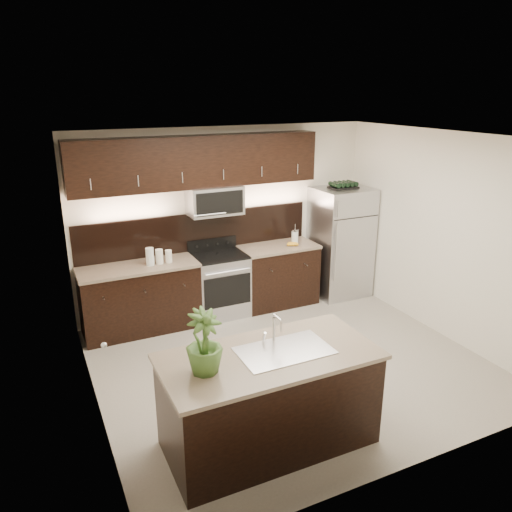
{
  "coord_description": "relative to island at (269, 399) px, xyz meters",
  "views": [
    {
      "loc": [
        -2.67,
        -4.67,
        3.19
      ],
      "look_at": [
        -0.2,
        0.55,
        1.25
      ],
      "focal_mm": 35.0,
      "sensor_mm": 36.0,
      "label": 1
    }
  ],
  "objects": [
    {
      "name": "ground",
      "position": [
        0.88,
        1.17,
        -0.47
      ],
      "size": [
        4.5,
        4.5,
        0.0
      ],
      "primitive_type": "plane",
      "color": "gray",
      "rests_on": "ground"
    },
    {
      "name": "room_walls",
      "position": [
        0.77,
        1.13,
        1.22
      ],
      "size": [
        4.52,
        4.02,
        2.71
      ],
      "color": "beige",
      "rests_on": "ground"
    },
    {
      "name": "counter_run",
      "position": [
        0.42,
        2.86,
        -0.0
      ],
      "size": [
        3.51,
        0.65,
        0.94
      ],
      "color": "black",
      "rests_on": "ground"
    },
    {
      "name": "upper_fixtures",
      "position": [
        0.45,
        3.01,
        1.67
      ],
      "size": [
        3.49,
        0.4,
        1.66
      ],
      "color": "black",
      "rests_on": "counter_run"
    },
    {
      "name": "island",
      "position": [
        0.0,
        0.0,
        0.0
      ],
      "size": [
        1.96,
        0.96,
        0.94
      ],
      "color": "black",
      "rests_on": "ground"
    },
    {
      "name": "sink_faucet",
      "position": [
        0.15,
        0.01,
        0.48
      ],
      "size": [
        0.84,
        0.5,
        0.28
      ],
      "color": "silver",
      "rests_on": "island"
    },
    {
      "name": "refrigerator",
      "position": [
        2.68,
        2.8,
        0.39
      ],
      "size": [
        0.84,
        0.75,
        1.73
      ],
      "primitive_type": "cube",
      "color": "#B2B2B7",
      "rests_on": "ground"
    },
    {
      "name": "wine_rack",
      "position": [
        2.68,
        2.8,
        1.31
      ],
      "size": [
        0.43,
        0.27,
        0.1
      ],
      "color": "black",
      "rests_on": "refrigerator"
    },
    {
      "name": "plant",
      "position": [
        -0.62,
        -0.02,
        0.74
      ],
      "size": [
        0.4,
        0.4,
        0.55
      ],
      "primitive_type": "imported",
      "rotation": [
        0.0,
        0.0,
        0.38
      ],
      "color": "#3C5F26",
      "rests_on": "island"
    },
    {
      "name": "canisters",
      "position": [
        -0.28,
        2.81,
        0.57
      ],
      "size": [
        0.36,
        0.11,
        0.24
      ],
      "rotation": [
        0.0,
        0.0,
        0.05
      ],
      "color": "silver",
      "rests_on": "counter_run"
    },
    {
      "name": "french_press",
      "position": [
        1.85,
        2.81,
        0.58
      ],
      "size": [
        0.11,
        0.11,
        0.31
      ],
      "rotation": [
        0.0,
        0.0,
        -0.32
      ],
      "color": "silver",
      "rests_on": "counter_run"
    },
    {
      "name": "bananas",
      "position": [
        1.74,
        2.78,
        0.5
      ],
      "size": [
        0.22,
        0.2,
        0.06
      ],
      "primitive_type": "ellipsoid",
      "rotation": [
        0.0,
        0.0,
        -0.41
      ],
      "color": "gold",
      "rests_on": "counter_run"
    }
  ]
}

